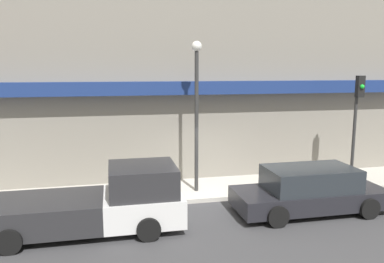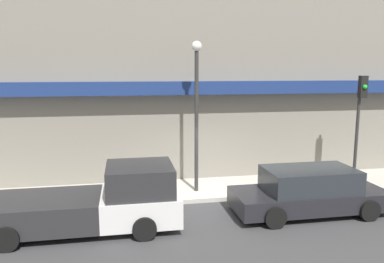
{
  "view_description": "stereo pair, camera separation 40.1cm",
  "coord_description": "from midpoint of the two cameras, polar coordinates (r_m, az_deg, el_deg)",
  "views": [
    {
      "loc": [
        -3.33,
        -11.99,
        4.53
      ],
      "look_at": [
        -0.52,
        1.0,
        2.35
      ],
      "focal_mm": 35.0,
      "sensor_mm": 36.0,
      "label": 1
    },
    {
      "loc": [
        -2.93,
        -12.07,
        4.53
      ],
      "look_at": [
        -0.52,
        1.0,
        2.35
      ],
      "focal_mm": 35.0,
      "sensor_mm": 36.0,
      "label": 2
    }
  ],
  "objects": [
    {
      "name": "street_lamp",
      "position": [
        13.28,
        -0.17,
        4.99
      ],
      "size": [
        0.36,
        0.36,
        5.38
      ],
      "color": "#2D2D2D",
      "rests_on": "sidewalk"
    },
    {
      "name": "building",
      "position": [
        16.3,
        -1.21,
        8.79
      ],
      "size": [
        19.8,
        3.8,
        11.08
      ],
      "color": "gray",
      "rests_on": "ground"
    },
    {
      "name": "traffic_light",
      "position": [
        15.37,
        23.14,
        2.86
      ],
      "size": [
        0.28,
        0.42,
        4.19
      ],
      "color": "#2D2D2D",
      "rests_on": "sidewalk"
    },
    {
      "name": "parked_car",
      "position": [
        12.67,
        16.6,
        -8.6
      ],
      "size": [
        4.88,
        2.06,
        1.47
      ],
      "rotation": [
        0.0,
        0.0,
        -0.01
      ],
      "color": "black",
      "rests_on": "ground"
    },
    {
      "name": "fire_hydrant",
      "position": [
        14.68,
        14.06,
        -7.13
      ],
      "size": [
        0.18,
        0.18,
        0.59
      ],
      "color": "red",
      "rests_on": "sidewalk"
    },
    {
      "name": "ground_plane",
      "position": [
        13.23,
        2.29,
        -10.71
      ],
      "size": [
        80.0,
        80.0,
        0.0
      ],
      "primitive_type": "plane",
      "color": "#38383A"
    },
    {
      "name": "pickup_truck",
      "position": [
        11.19,
        -15.17,
        -10.51
      ],
      "size": [
        5.59,
        2.25,
        1.83
      ],
      "rotation": [
        0.0,
        0.0,
        -0.04
      ],
      "color": "silver",
      "rests_on": "ground"
    },
    {
      "name": "sidewalk",
      "position": [
        14.35,
        1.03,
        -8.77
      ],
      "size": [
        36.0,
        2.5,
        0.15
      ],
      "color": "#B7B2A8",
      "rests_on": "ground"
    }
  ]
}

